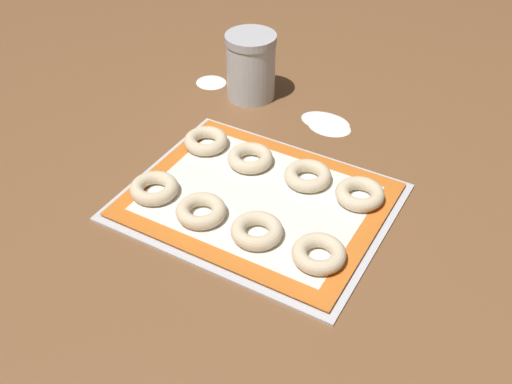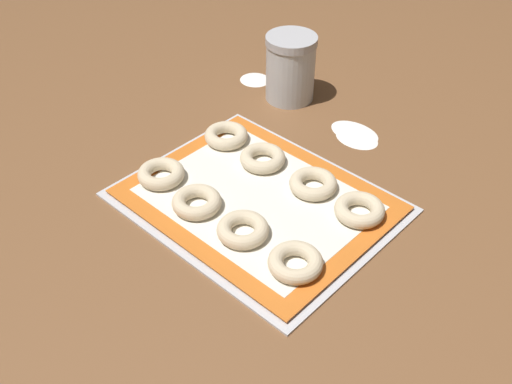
# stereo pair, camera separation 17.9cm
# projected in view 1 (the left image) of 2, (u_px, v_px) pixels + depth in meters

# --- Properties ---
(ground_plane) EXTENTS (2.80, 2.80, 0.00)m
(ground_plane) POSITION_uv_depth(u_px,v_px,m) (263.00, 197.00, 1.02)
(ground_plane) COLOR brown
(baking_tray) EXTENTS (0.43, 0.35, 0.01)m
(baking_tray) POSITION_uv_depth(u_px,v_px,m) (256.00, 201.00, 1.01)
(baking_tray) COLOR silver
(baking_tray) RESTS_ON ground_plane
(baking_mat) EXTENTS (0.41, 0.32, 0.00)m
(baking_mat) POSITION_uv_depth(u_px,v_px,m) (256.00, 198.00, 1.00)
(baking_mat) COLOR orange
(baking_mat) RESTS_ON baking_tray
(bagel_front_far_left) EXTENTS (0.08, 0.08, 0.02)m
(bagel_front_far_left) POSITION_uv_depth(u_px,v_px,m) (154.00, 188.00, 1.00)
(bagel_front_far_left) COLOR beige
(bagel_front_far_left) RESTS_ON baking_mat
(bagel_front_mid_left) EXTENTS (0.08, 0.08, 0.02)m
(bagel_front_mid_left) POSITION_uv_depth(u_px,v_px,m) (201.00, 211.00, 0.96)
(bagel_front_mid_left) COLOR beige
(bagel_front_mid_left) RESTS_ON baking_mat
(bagel_front_mid_right) EXTENTS (0.08, 0.08, 0.02)m
(bagel_front_mid_right) POSITION_uv_depth(u_px,v_px,m) (257.00, 231.00, 0.92)
(bagel_front_mid_right) COLOR beige
(bagel_front_mid_right) RESTS_ON baking_mat
(bagel_front_far_right) EXTENTS (0.08, 0.08, 0.02)m
(bagel_front_far_right) POSITION_uv_depth(u_px,v_px,m) (319.00, 254.00, 0.89)
(bagel_front_far_right) COLOR beige
(bagel_front_far_right) RESTS_ON baking_mat
(bagel_back_far_left) EXTENTS (0.08, 0.08, 0.02)m
(bagel_back_far_left) POSITION_uv_depth(u_px,v_px,m) (206.00, 141.00, 1.11)
(bagel_back_far_left) COLOR beige
(bagel_back_far_left) RESTS_ON baking_mat
(bagel_back_mid_left) EXTENTS (0.08, 0.08, 0.02)m
(bagel_back_mid_left) POSITION_uv_depth(u_px,v_px,m) (250.00, 158.00, 1.07)
(bagel_back_mid_left) COLOR beige
(bagel_back_mid_left) RESTS_ON baking_mat
(bagel_back_mid_right) EXTENTS (0.08, 0.08, 0.02)m
(bagel_back_mid_right) POSITION_uv_depth(u_px,v_px,m) (308.00, 176.00, 1.03)
(bagel_back_mid_right) COLOR beige
(bagel_back_mid_right) RESTS_ON baking_mat
(bagel_back_far_right) EXTENTS (0.08, 0.08, 0.02)m
(bagel_back_far_right) POSITION_uv_depth(u_px,v_px,m) (360.00, 194.00, 0.99)
(bagel_back_far_right) COLOR beige
(bagel_back_far_right) RESTS_ON baking_mat
(flour_canister) EXTENTS (0.11, 0.11, 0.14)m
(flour_canister) POSITION_uv_depth(u_px,v_px,m) (251.00, 66.00, 1.24)
(flour_canister) COLOR silver
(flour_canister) RESTS_ON ground_plane
(flour_patch_near) EXTENTS (0.09, 0.07, 0.00)m
(flour_patch_near) POSITION_uv_depth(u_px,v_px,m) (330.00, 126.00, 1.19)
(flour_patch_near) COLOR white
(flour_patch_near) RESTS_ON ground_plane
(flour_patch_far) EXTENTS (0.10, 0.07, 0.00)m
(flour_patch_far) POSITION_uv_depth(u_px,v_px,m) (325.00, 121.00, 1.20)
(flour_patch_far) COLOR white
(flour_patch_far) RESTS_ON ground_plane
(flour_patch_side) EXTENTS (0.07, 0.06, 0.00)m
(flour_patch_side) POSITION_uv_depth(u_px,v_px,m) (211.00, 82.00, 1.32)
(flour_patch_side) COLOR white
(flour_patch_side) RESTS_ON ground_plane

